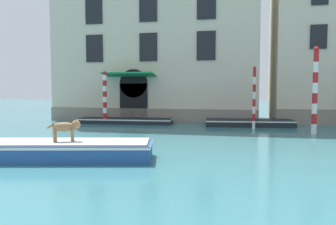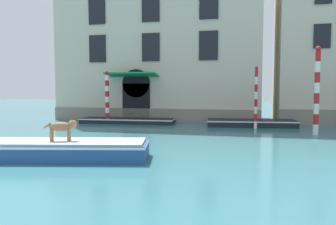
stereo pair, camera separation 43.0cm
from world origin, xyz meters
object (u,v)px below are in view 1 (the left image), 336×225
boat_moored_near_palazzo (125,121)px  mooring_pole_3 (105,97)px  boat_foreground (54,150)px  boat_moored_far (249,123)px  dog_on_deck (66,127)px  mooring_pole_1 (315,90)px  mooring_pole_0 (254,97)px

boat_moored_near_palazzo → mooring_pole_3: size_ratio=1.84×
boat_foreground → boat_moored_far: bearing=47.3°
dog_on_deck → mooring_pole_3: (-3.10, 10.97, 0.70)m
mooring_pole_1 → mooring_pole_3: (-12.91, 2.56, -0.52)m
dog_on_deck → mooring_pole_0: bearing=33.3°
boat_foreground → dog_on_deck: (0.44, 0.07, 0.78)m
dog_on_deck → mooring_pole_1: bearing=17.0°
mooring_pole_0 → mooring_pole_1: 3.65m
mooring_pole_0 → boat_moored_far: bearing=101.5°
boat_foreground → mooring_pole_0: (7.24, 10.51, 1.56)m
boat_moored_near_palazzo → mooring_pole_0: (8.65, -1.13, 1.71)m
boat_moored_near_palazzo → boat_foreground: bearing=-85.7°
boat_moored_far → mooring_pole_0: mooring_pole_0 is taller
boat_moored_near_palazzo → boat_moored_far: boat_moored_far is taller
dog_on_deck → boat_moored_near_palazzo: bearing=75.5°
boat_moored_near_palazzo → boat_moored_far: 8.41m
boat_foreground → boat_moored_far: size_ratio=1.21×
boat_moored_near_palazzo → boat_moored_far: bearing=-2.4°
boat_moored_far → mooring_pole_1: mooring_pole_1 is taller
boat_foreground → mooring_pole_1: (10.24, 8.48, 2.00)m
mooring_pole_3 → mooring_pole_0: bearing=-3.1°
boat_moored_near_palazzo → mooring_pole_1: size_ratio=1.43×
boat_moored_far → mooring_pole_3: size_ratio=1.59×
mooring_pole_0 → mooring_pole_1: (3.01, -2.03, 0.45)m
boat_moored_near_palazzo → mooring_pole_1: (11.66, -3.15, 2.16)m
mooring_pole_0 → dog_on_deck: bearing=-123.1°
dog_on_deck → boat_moored_far: (6.56, 11.60, -0.90)m
boat_moored_far → mooring_pole_0: size_ratio=1.52×
mooring_pole_3 → dog_on_deck: bearing=-74.2°
boat_foreground → mooring_pole_3: (-2.66, 11.04, 1.49)m
mooring_pole_0 → mooring_pole_3: bearing=176.9°
boat_moored_far → mooring_pole_3: (-9.66, -0.63, 1.61)m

